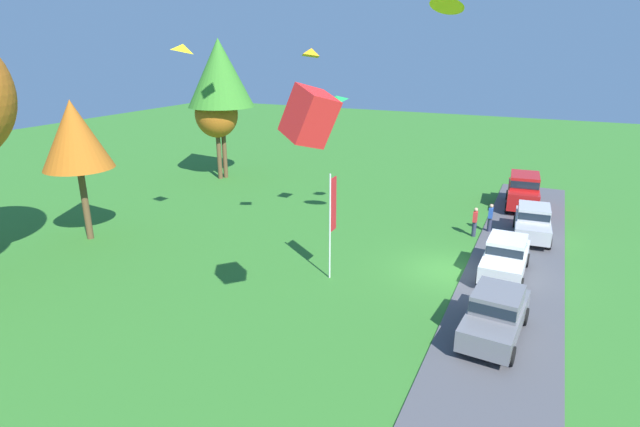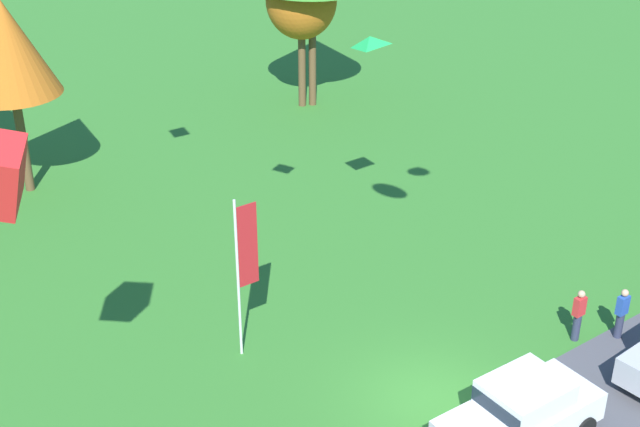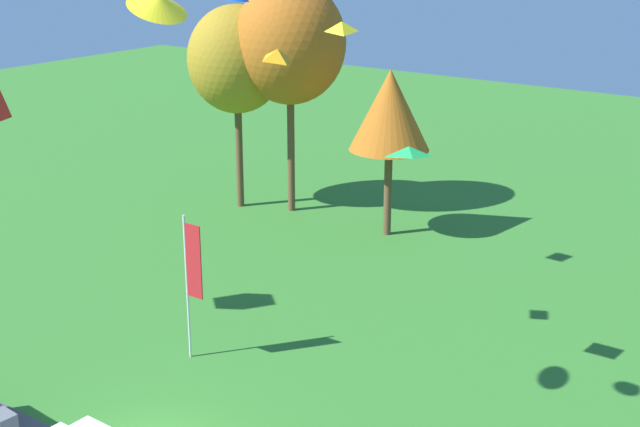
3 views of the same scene
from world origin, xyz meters
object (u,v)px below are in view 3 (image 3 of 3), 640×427
object	(u,v)px
tree_far_left	(237,60)
flag_banner	(192,270)
kite_delta_low_drifter	(158,2)
kite_diamond_high_left	(342,27)
tree_far_right	(390,111)
kite_diamond_trailing_tail	(278,55)
tree_center_back	(290,43)
kite_diamond_high_right	(409,151)

from	to	relation	value
tree_far_left	flag_banner	world-z (taller)	tree_far_left
kite_delta_low_drifter	flag_banner	bearing A→B (deg)	129.03
flag_banner	kite_diamond_high_left	distance (m)	10.66
tree_far_right	kite_diamond_trailing_tail	bearing A→B (deg)	-74.51
tree_center_back	kite_diamond_trailing_tail	world-z (taller)	tree_center_back
tree_far_left	kite_diamond_high_left	size ratio (longest dim) A/B	10.89
flag_banner	kite_diamond_high_left	bearing A→B (deg)	87.47
tree_far_left	kite_delta_low_drifter	distance (m)	22.15
tree_far_left	kite_diamond_trailing_tail	bearing A→B (deg)	-44.64
tree_far_left	flag_banner	bearing A→B (deg)	-54.62
kite_diamond_high_right	kite_delta_low_drifter	world-z (taller)	kite_delta_low_drifter
kite_diamond_high_left	kite_diamond_trailing_tail	bearing A→B (deg)	-73.87
kite_diamond_trailing_tail	kite_diamond_high_right	bearing A→B (deg)	7.81
kite_diamond_high_left	kite_diamond_trailing_tail	world-z (taller)	kite_diamond_high_left
tree_far_left	tree_center_back	world-z (taller)	tree_center_back
tree_far_left	tree_far_right	distance (m)	8.53
tree_center_back	flag_banner	distance (m)	17.04
tree_far_left	tree_center_back	distance (m)	2.87
tree_center_back	kite_diamond_trailing_tail	xyz separation A→B (m)	(9.21, -12.57, 1.69)
tree_far_left	tree_center_back	bearing A→B (deg)	20.63
tree_far_left	kite_diamond_high_left	bearing A→B (deg)	-29.30
tree_far_right	kite_diamond_high_left	bearing A→B (deg)	-75.11
flag_banner	kite_diamond_high_right	distance (m)	8.19
tree_far_right	kite_diamond_high_right	world-z (taller)	kite_diamond_high_right
kite_delta_low_drifter	kite_diamond_trailing_tail	world-z (taller)	kite_delta_low_drifter
kite_delta_low_drifter	tree_center_back	bearing A→B (deg)	119.07
tree_center_back	kite_diamond_high_left	size ratio (longest dim) A/B	12.20
flag_banner	tree_center_back	bearing A→B (deg)	116.04
kite_diamond_high_left	kite_diamond_high_right	size ratio (longest dim) A/B	0.91
tree_center_back	kite_diamond_high_right	distance (m)	18.10
tree_far_right	kite_diamond_trailing_tail	world-z (taller)	kite_diamond_trailing_tail
tree_center_back	flag_banner	xyz separation A→B (m)	(7.12, -14.58, -5.18)
flag_banner	kite_delta_low_drifter	size ratio (longest dim) A/B	3.39
tree_far_right	kite_delta_low_drifter	world-z (taller)	kite_delta_low_drifter
tree_far_left	kite_delta_low_drifter	world-z (taller)	kite_delta_low_drifter
tree_center_back	flag_banner	bearing A→B (deg)	-63.96
kite_diamond_trailing_tail	kite_delta_low_drifter	bearing A→B (deg)	-79.92
kite_diamond_high_left	kite_diamond_trailing_tail	xyz separation A→B (m)	(1.73, -5.98, -0.18)
flag_banner	kite_diamond_high_left	world-z (taller)	kite_diamond_high_left
kite_diamond_high_left	kite_diamond_high_right	bearing A→B (deg)	-41.63
kite_diamond_high_right	kite_diamond_trailing_tail	world-z (taller)	kite_diamond_trailing_tail
tree_far_right	kite_diamond_high_right	size ratio (longest dim) A/B	7.51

